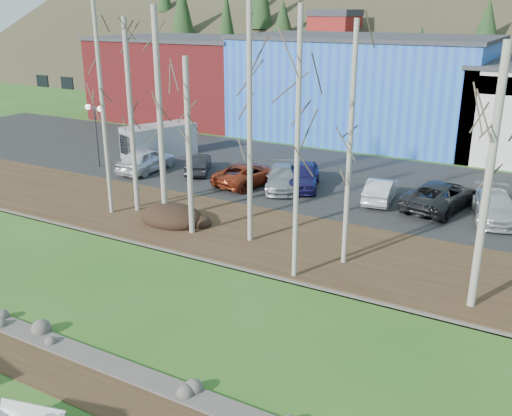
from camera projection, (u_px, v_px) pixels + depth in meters
The scene contains 27 objects.
dirt_strip at pixel (120, 398), 16.08m from camera, with size 80.00×1.80×0.03m, color #382616.
near_bank_rocks at pixel (143, 379), 16.91m from camera, with size 80.00×0.80×0.50m, color #47423D, non-canonical shape.
river at pixel (218, 317), 20.28m from camera, with size 80.00×8.00×0.90m, color #151C32, non-canonical shape.
far_bank_rocks at pixel (272, 273), 23.65m from camera, with size 80.00×0.80×0.46m, color #47423D, non-canonical shape.
far_bank at pixel (304, 245), 26.25m from camera, with size 80.00×7.00×0.15m, color #382616.
parking_lot at pixel (376, 187), 34.89m from camera, with size 80.00×14.00×0.14m, color black.
building_brick at pixel (189, 78), 56.23m from camera, with size 16.32×12.24×7.80m.
building_blue at pixel (363, 87), 47.81m from camera, with size 20.40×12.24×8.30m.
dirt_mound at pixel (172, 216), 28.78m from camera, with size 3.45×2.43×0.68m, color black.
birch_0 at pixel (131, 119), 28.99m from camera, with size 0.26×0.26×9.86m.
birch_1 at pixel (102, 104), 28.38m from camera, with size 0.21×0.21×11.44m.
birch_2 at pixel (160, 118), 27.57m from camera, with size 0.29×0.29×10.43m.
birch_3 at pixel (250, 126), 24.89m from camera, with size 0.24×0.24×10.72m.
birch_4 at pixel (189, 149), 26.19m from camera, with size 0.26×0.26×8.28m.
birch_5 at pixel (350, 149), 22.70m from camera, with size 0.21×0.21×9.91m.
birch_6 at pixel (297, 150), 21.40m from camera, with size 0.20×0.20×10.42m.
birch_7 at pixel (488, 183), 19.27m from camera, with size 0.29×0.29×9.33m.
street_lamp at pixel (95, 119), 37.88m from camera, with size 1.60×0.54×4.21m.
car_0 at pixel (146, 160), 37.60m from camera, with size 1.87×4.64×1.58m, color silver.
car_1 at pixel (198, 163), 37.31m from camera, with size 1.35×3.86×1.27m, color black.
car_2 at pixel (248, 174), 34.85m from camera, with size 2.26×4.91×1.36m, color maroon.
car_3 at pixel (282, 178), 34.07m from camera, with size 1.86×4.58×1.33m, color #969A9E.
car_4 at pixel (303, 176), 34.18m from camera, with size 1.80×4.47×1.52m, color #1E1B54.
car_5 at pixel (381, 190), 31.79m from camera, with size 1.40×4.00×1.32m, color silver.
car_6 at pixel (440, 195), 30.60m from camera, with size 2.52×5.46×1.52m, color #27282A.
car_7 at pixel (494, 206), 29.09m from camera, with size 1.94×4.78×1.39m, color #BBBBBD.
van_grey at pixel (156, 141), 41.29m from camera, with size 3.95×5.65×2.28m.
Camera 1 is at (9.92, -7.68, 10.41)m, focal length 40.00 mm.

